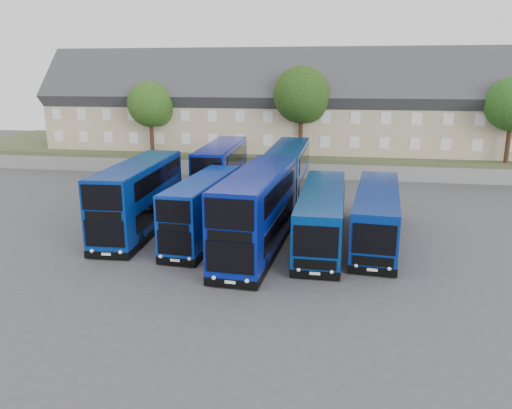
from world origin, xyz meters
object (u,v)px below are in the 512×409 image
Objects in this scene: dd_front_left at (139,198)px; coach_east_a at (322,217)px; tree_mid at (303,97)px; tree_west at (152,106)px; dd_front_mid at (204,210)px.

dd_front_left is 0.93× the size of coach_east_a.
tree_west is at bearing -178.21° from tree_mid.
tree_west reaches higher than coach_east_a.
dd_front_mid is at bearing -101.43° from tree_mid.
dd_front_mid is 7.49m from coach_east_a.
dd_front_mid is at bearing -15.55° from dd_front_left.
tree_west is (-6.77, 20.63, 4.79)m from dd_front_left.
tree_mid reaches higher than dd_front_mid.
dd_front_mid is 1.32× the size of tree_west.
tree_west is at bearing 105.82° from dd_front_left.
dd_front_mid is 23.50m from tree_mid.
dd_front_left is 22.23m from tree_west.
dd_front_mid is 25.12m from tree_west.
dd_front_left is at bearing -71.84° from tree_west.
coach_east_a is 1.63× the size of tree_west.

